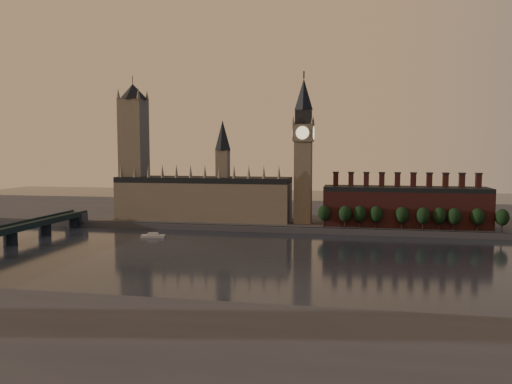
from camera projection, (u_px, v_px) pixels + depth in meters
ground at (262, 262)px, 250.77m from camera, size 900.00×900.00×0.00m
north_bank at (298, 214)px, 424.94m from camera, size 900.00×182.00×4.00m
palace_of_westminster at (204, 196)px, 373.39m from camera, size 130.00×30.30×74.00m
victoria_tower at (134, 146)px, 380.62m from camera, size 24.00×24.00×108.00m
big_ben at (303, 149)px, 351.87m from camera, size 15.00×15.00×107.00m
chimney_block at (405, 206)px, 342.20m from camera, size 110.00×25.00×37.00m
embankment_tree_0 at (324, 213)px, 338.13m from camera, size 8.60×8.60×14.88m
embankment_tree_1 at (345, 214)px, 334.17m from camera, size 8.60×8.60×14.88m
embankment_tree_2 at (360, 214)px, 333.61m from camera, size 8.60×8.60×14.88m
embankment_tree_3 at (376, 214)px, 331.57m from camera, size 8.60×8.60×14.88m
embankment_tree_4 at (402, 215)px, 328.52m from camera, size 8.60×8.60×14.88m
embankment_tree_5 at (423, 216)px, 324.60m from camera, size 8.60×8.60×14.88m
embankment_tree_6 at (439, 216)px, 324.00m from camera, size 8.60×8.60×14.88m
embankment_tree_7 at (454, 216)px, 321.37m from camera, size 8.60×8.60×14.88m
embankment_tree_8 at (478, 217)px, 319.73m from camera, size 8.60×8.60×14.88m
embankment_tree_9 at (502, 217)px, 316.22m from camera, size 8.60×8.60×14.88m
river_boat at (153, 236)px, 320.20m from camera, size 15.63×6.40×3.03m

